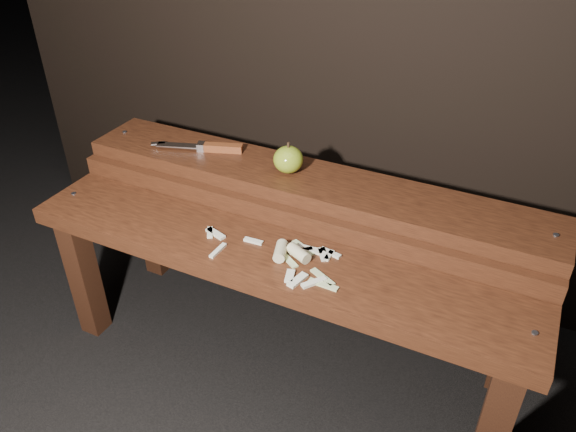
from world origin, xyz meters
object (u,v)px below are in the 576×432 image
at_px(bench_rear_tier, 307,207).
at_px(apple, 288,159).
at_px(knife, 211,147).
at_px(bench_front_tier, 265,278).

bearing_deg(bench_rear_tier, apple, 175.32).
distance_m(bench_rear_tier, knife, 0.30).
xyz_separation_m(bench_rear_tier, knife, (-0.28, 0.02, 0.10)).
bearing_deg(bench_front_tier, bench_rear_tier, 90.00).
bearing_deg(knife, bench_front_tier, -40.77).
relative_size(bench_rear_tier, knife, 5.01).
bearing_deg(bench_front_tier, apple, 102.86).
bearing_deg(bench_front_tier, knife, 139.23).
xyz_separation_m(apple, knife, (-0.23, 0.01, -0.02)).
relative_size(bench_front_tier, apple, 15.32).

